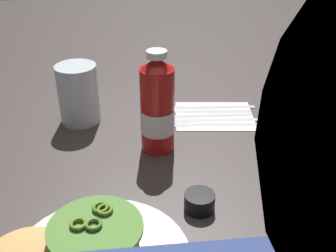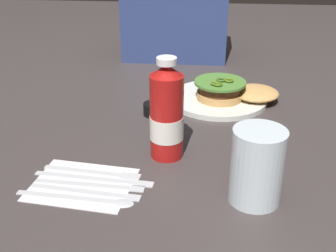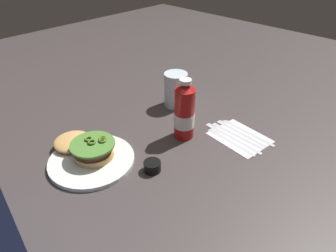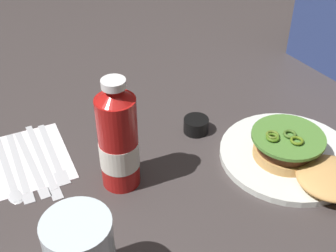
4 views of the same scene
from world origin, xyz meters
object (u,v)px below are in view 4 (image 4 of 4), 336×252
Objects in this scene: dinner_plate at (288,155)px; table_knife at (44,163)px; spoon_utensil at (9,174)px; butter_knife at (32,165)px; steak_knife at (20,169)px; burger_sandwich at (302,157)px; ketchup_bottle at (118,141)px; condiment_cup at (196,125)px; napkin at (29,158)px; fork_utensil at (54,157)px.

table_knife is at bearing -118.93° from dinner_plate.
spoon_utensil and butter_knife have the same top height.
dinner_plate reaches higher than steak_knife.
spoon_utensil is at bearing -119.99° from burger_sandwich.
ketchup_bottle is 4.10× the size of condiment_cup.
napkin is 0.87× the size of steak_knife.
spoon_utensil is 0.08m from fork_utensil.
butter_knife is at bearing -133.49° from ketchup_bottle.
condiment_cup reaches higher than dinner_plate.
burger_sandwich reaches higher than spoon_utensil.
dinner_plate reaches higher than napkin.
burger_sandwich is 0.49m from steak_knife.
butter_knife is at bearing -101.75° from condiment_cup.
condiment_cup is 0.25× the size of butter_knife.
fork_utensil reaches higher than napkin.
condiment_cup reaches higher than fork_utensil.
napkin is 0.03m from steak_knife.
dinner_plate reaches higher than fork_utensil.
ketchup_bottle is 0.20m from napkin.
condiment_cup is 0.26× the size of fork_utensil.
spoon_utensil is at bearing -93.43° from table_knife.
butter_knife is at bearing -2.77° from napkin.
dinner_plate is at bearing 168.63° from burger_sandwich.
table_knife is 1.19× the size of fork_utensil.
butter_knife is 0.02m from table_knife.
table_knife is (0.01, 0.04, 0.00)m from steak_knife.
dinner_plate is 0.31m from ketchup_bottle.
spoon_utensil and steak_knife have the same top height.
burger_sandwich is 0.48m from napkin.
condiment_cup reaches higher than table_knife.
ketchup_bottle reaches higher than napkin.
dinner_plate is 1.11× the size of table_knife.
ketchup_bottle is 1.01× the size of butter_knife.
butter_knife is (-0.11, -0.12, -0.08)m from ketchup_bottle.
burger_sandwich is 0.51m from spoon_utensil.
steak_knife is at bearing -90.20° from fork_utensil.
napkin is 0.05m from fork_utensil.
condiment_cup is 0.24× the size of spoon_utensil.
steak_knife is (-0.26, -0.42, -0.03)m from burger_sandwich.
ketchup_bottle is (-0.14, -0.28, 0.06)m from burger_sandwich.
table_knife is at bearing 31.60° from napkin.
dinner_plate is 5.05× the size of condiment_cup.
ketchup_bottle is 0.16m from fork_utensil.
ketchup_bottle is 0.90× the size of table_knife.
dinner_plate is 0.18m from condiment_cup.
fork_utensil is at bearing -145.58° from ketchup_bottle.
butter_knife is at bearing -101.87° from table_knife.
condiment_cup is 0.35m from spoon_utensil.
condiment_cup is 0.33m from steak_knife.
table_knife is at bearing -123.48° from burger_sandwich.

